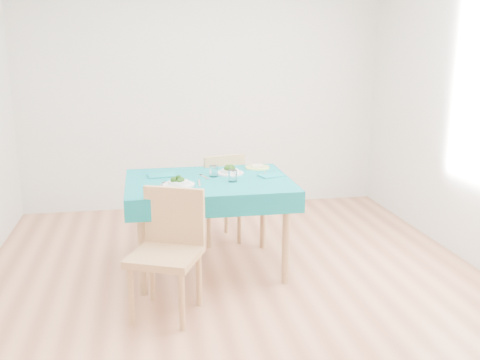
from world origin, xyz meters
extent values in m
cube|color=#A76545|center=(0.00, 0.00, -0.01)|extent=(4.00, 4.50, 0.02)
cube|color=silver|center=(0.00, 2.25, 1.35)|extent=(4.00, 0.02, 2.70)
cube|color=silver|center=(0.00, -2.25, 1.35)|extent=(4.00, 0.02, 2.70)
cube|color=#0A676D|center=(-0.18, 0.42, 0.38)|extent=(1.29, 0.98, 0.76)
cube|color=#AC7F51|center=(-0.56, -0.30, 0.54)|extent=(0.59, 0.61, 1.08)
cube|color=#AC7F51|center=(-0.01, 1.07, 0.48)|extent=(0.48, 0.50, 0.96)
cube|color=silver|center=(-0.55, 0.30, 0.76)|extent=(0.07, 0.19, 0.00)
cube|color=silver|center=(-0.26, 0.32, 0.76)|extent=(0.03, 0.22, 0.00)
cube|color=silver|center=(-0.20, 0.51, 0.76)|extent=(0.07, 0.18, 0.00)
cube|color=silver|center=(0.31, 0.48, 0.76)|extent=(0.03, 0.23, 0.00)
cube|color=#0E7379|center=(-0.54, 0.60, 0.76)|extent=(0.23, 0.17, 0.01)
cube|color=#0E7379|center=(0.34, 0.44, 0.76)|extent=(0.23, 0.19, 0.01)
cylinder|color=white|center=(-0.12, 0.52, 0.80)|extent=(0.07, 0.07, 0.09)
cylinder|color=white|center=(0.00, 0.33, 0.80)|extent=(0.07, 0.07, 0.09)
cylinder|color=#CEE46F|center=(0.29, 0.76, 0.76)|extent=(0.22, 0.22, 0.01)
cube|color=beige|center=(0.29, 0.76, 0.78)|extent=(0.11, 0.11, 0.02)
camera|label=1|loc=(-0.68, -3.67, 1.78)|focal=40.00mm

